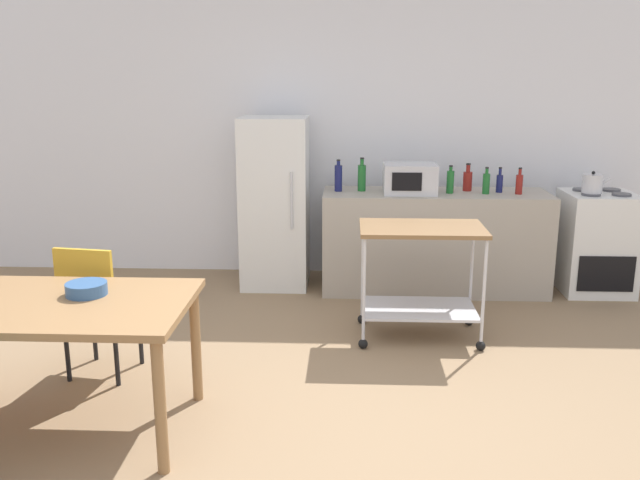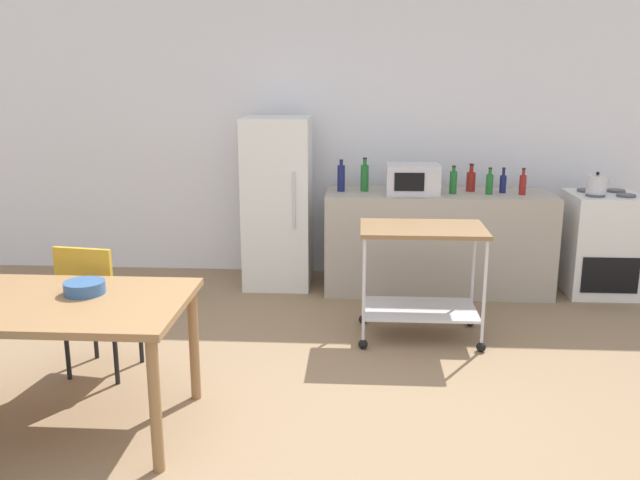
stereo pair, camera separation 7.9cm
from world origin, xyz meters
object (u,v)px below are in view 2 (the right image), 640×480
at_px(refrigerator, 278,203).
at_px(fruit_bowl, 85,288).
at_px(chair_mustard, 96,300).
at_px(bottle_sesame_oil, 341,178).
at_px(bottle_sparkling_water, 365,177).
at_px(dining_table, 47,314).
at_px(bottle_vinegar, 489,183).
at_px(bottle_olive_oil, 503,183).
at_px(kitchen_cart, 422,264).
at_px(stove_oven, 601,244).
at_px(kettle, 597,184).
at_px(microwave, 413,179).
at_px(bottle_soda, 471,181).
at_px(bottle_hot_sauce, 523,184).
at_px(bottle_wine, 453,182).

distance_m(refrigerator, fruit_bowl, 2.71).
height_order(chair_mustard, bottle_sesame_oil, bottle_sesame_oil).
xyz_separation_m(bottle_sesame_oil, bottle_sparkling_water, (0.21, 0.02, 0.00)).
height_order(dining_table, bottle_sesame_oil, bottle_sesame_oil).
bearing_deg(chair_mustard, bottle_sesame_oil, -119.13).
distance_m(bottle_sparkling_water, bottle_vinegar, 1.09).
bearing_deg(bottle_olive_oil, bottle_sesame_oil, -179.69).
distance_m(chair_mustard, kitchen_cart, 2.28).
xyz_separation_m(stove_oven, kitchen_cart, (-1.69, -1.18, 0.12)).
height_order(kitchen_cart, kettle, kettle).
xyz_separation_m(microwave, fruit_bowl, (-1.96, -2.44, -0.25)).
bearing_deg(kettle, bottle_sesame_oil, 177.32).
bearing_deg(refrigerator, kettle, -3.70).
height_order(stove_oven, bottle_soda, bottle_soda).
distance_m(bottle_hot_sauce, kettle, 0.62).
bearing_deg(chair_mustard, bottle_sparkling_water, -122.46).
relative_size(dining_table, kitchen_cart, 1.65).
bearing_deg(bottle_vinegar, bottle_soda, 132.82).
distance_m(refrigerator, bottle_sesame_oil, 0.64).
xyz_separation_m(chair_mustard, bottle_hot_sauce, (3.09, 1.89, 0.47)).
xyz_separation_m(refrigerator, bottle_wine, (1.56, -0.14, 0.23)).
height_order(chair_mustard, bottle_olive_oil, bottle_olive_oil).
relative_size(bottle_olive_oil, kettle, 0.93).
relative_size(bottle_wine, kettle, 1.03).
relative_size(stove_oven, refrigerator, 0.59).
height_order(bottle_sesame_oil, microwave, bottle_sesame_oil).
relative_size(chair_mustard, microwave, 1.93).
bearing_deg(microwave, bottle_sesame_oil, 172.51).
height_order(bottle_sparkling_water, bottle_hot_sauce, bottle_sparkling_water).
bearing_deg(kitchen_cart, bottle_wine, 72.46).
xyz_separation_m(dining_table, bottle_hot_sauce, (3.08, 2.56, 0.32)).
height_order(microwave, kettle, microwave).
relative_size(dining_table, bottle_sesame_oil, 5.29).
height_order(chair_mustard, kitchen_cart, chair_mustard).
bearing_deg(bottle_sparkling_water, bottle_sesame_oil, -174.02).
bearing_deg(bottle_sesame_oil, refrigerator, 172.44).
distance_m(bottle_vinegar, kettle, 0.91).
xyz_separation_m(dining_table, fruit_bowl, (0.17, 0.12, 0.11)).
relative_size(bottle_wine, bottle_olive_oil, 1.10).
bearing_deg(refrigerator, bottle_vinegar, -4.70).
relative_size(bottle_vinegar, bottle_olive_oil, 1.05).
xyz_separation_m(bottle_sesame_oil, microwave, (0.63, -0.08, 0.01)).
bearing_deg(stove_oven, bottle_olive_oil, 179.23).
distance_m(bottle_wine, kettle, 1.22).
height_order(chair_mustard, refrigerator, refrigerator).
height_order(microwave, bottle_hot_sauce, microwave).
xyz_separation_m(chair_mustard, kitchen_cart, (2.14, 0.78, 0.05)).
xyz_separation_m(bottle_sesame_oil, bottle_wine, (0.98, -0.06, -0.02)).
xyz_separation_m(bottle_wine, bottle_vinegar, (0.31, -0.01, -0.01)).
distance_m(bottle_vinegar, bottle_hot_sauce, 0.29).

